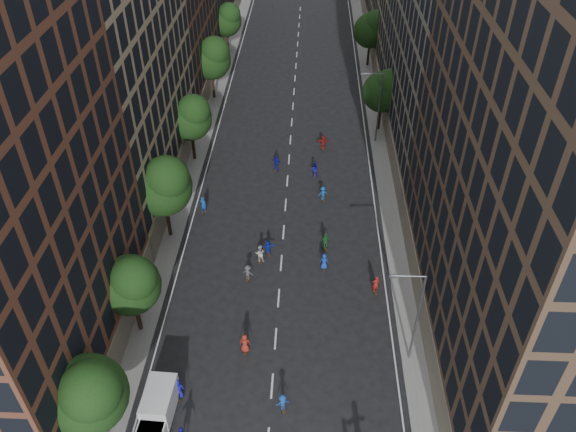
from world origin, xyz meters
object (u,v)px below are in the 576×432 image
Objects in this scene: streetlamp_near at (415,314)px; streetlamp_far at (377,104)px; skater_0 at (178,389)px; cargo_van at (158,408)px.

streetlamp_far is (0.00, 33.00, 0.00)m from streetlamp_near.
streetlamp_near is at bearing -168.07° from skater_0.
streetlamp_near reaches higher than cargo_van.
streetlamp_near and streetlamp_far have the same top height.
cargo_van is at bearing -161.75° from streetlamp_near.
streetlamp_near is 1.96× the size of cargo_van.
cargo_van is 2.09m from skater_0.
streetlamp_far is 4.83× the size of skater_0.
streetlamp_far is at bearing -116.55° from skater_0.
streetlamp_near reaches higher than skater_0.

